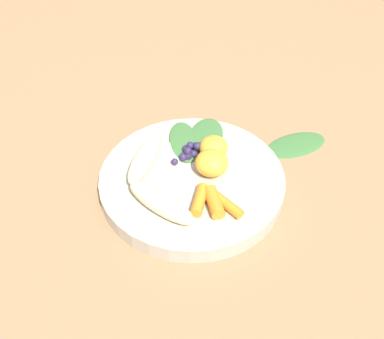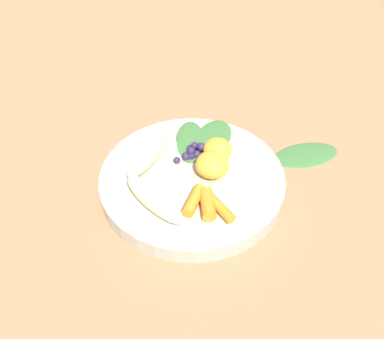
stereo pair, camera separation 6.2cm
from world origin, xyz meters
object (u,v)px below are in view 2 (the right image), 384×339
banana_peeled_left (154,199)px  orange_segment_near (217,149)px  kale_leaf_stray (306,154)px  banana_peeled_right (148,154)px  bowl (192,180)px

banana_peeled_left → orange_segment_near: orange_segment_near is taller
orange_segment_near → kale_leaf_stray: (0.15, 0.03, -0.04)m
orange_segment_near → kale_leaf_stray: 0.16m
kale_leaf_stray → banana_peeled_left: bearing=-167.3°
banana_peeled_left → orange_segment_near: size_ratio=2.58×
banana_peeled_left → orange_segment_near: 0.14m
banana_peeled_left → banana_peeled_right: same height
bowl → kale_leaf_stray: (0.20, 0.07, -0.01)m
banana_peeled_right → bowl: bearing=91.8°
bowl → banana_peeled_left: banana_peeled_left is taller
banana_peeled_right → banana_peeled_left: bearing=34.5°
banana_peeled_right → kale_leaf_stray: (0.26, 0.03, -0.04)m
banana_peeled_right → kale_leaf_stray: bearing=124.7°
orange_segment_near → bowl: bearing=-138.4°
bowl → banana_peeled_right: banana_peeled_right is taller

